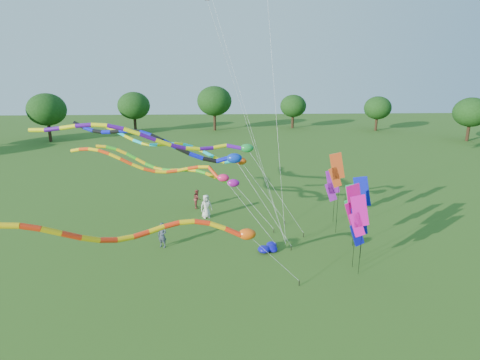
{
  "coord_description": "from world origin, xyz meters",
  "views": [
    {
      "loc": [
        -1.61,
        -19.7,
        11.43
      ],
      "look_at": [
        -0.5,
        3.54,
        4.8
      ],
      "focal_mm": 30.0,
      "sensor_mm": 36.0,
      "label": 1
    }
  ],
  "objects_px": {
    "tube_kite_orange": "(166,167)",
    "person_a": "(206,206)",
    "person_b": "(162,235)",
    "person_c": "(197,199)",
    "blue_nylon_heap": "(266,249)",
    "tube_kite_red": "(169,232)"
  },
  "relations": [
    {
      "from": "tube_kite_red",
      "to": "person_b",
      "type": "bearing_deg",
      "value": 86.1
    },
    {
      "from": "blue_nylon_heap",
      "to": "person_c",
      "type": "xyz_separation_m",
      "value": [
        -4.84,
        8.5,
        0.59
      ]
    },
    {
      "from": "tube_kite_red",
      "to": "person_b",
      "type": "relative_size",
      "value": 7.57
    },
    {
      "from": "person_b",
      "to": "person_c",
      "type": "bearing_deg",
      "value": 99.52
    },
    {
      "from": "tube_kite_orange",
      "to": "person_b",
      "type": "xyz_separation_m",
      "value": [
        -0.35,
        -0.79,
        -4.38
      ]
    },
    {
      "from": "tube_kite_orange",
      "to": "blue_nylon_heap",
      "type": "bearing_deg",
      "value": -4.5
    },
    {
      "from": "tube_kite_red",
      "to": "person_c",
      "type": "height_order",
      "value": "tube_kite_red"
    },
    {
      "from": "tube_kite_orange",
      "to": "person_a",
      "type": "bearing_deg",
      "value": 73.1
    },
    {
      "from": "person_c",
      "to": "person_b",
      "type": "bearing_deg",
      "value": 160.2
    },
    {
      "from": "blue_nylon_heap",
      "to": "person_a",
      "type": "distance_m",
      "value": 7.38
    },
    {
      "from": "tube_kite_orange",
      "to": "person_c",
      "type": "xyz_separation_m",
      "value": [
        1.49,
        6.76,
        -4.44
      ]
    },
    {
      "from": "tube_kite_orange",
      "to": "person_a",
      "type": "relative_size",
      "value": 7.02
    },
    {
      "from": "person_a",
      "to": "tube_kite_red",
      "type": "bearing_deg",
      "value": -118.42
    },
    {
      "from": "blue_nylon_heap",
      "to": "person_a",
      "type": "xyz_separation_m",
      "value": [
        -4.01,
        6.15,
        0.74
      ]
    },
    {
      "from": "person_a",
      "to": "person_b",
      "type": "height_order",
      "value": "person_a"
    },
    {
      "from": "tube_kite_orange",
      "to": "blue_nylon_heap",
      "type": "distance_m",
      "value": 8.27
    },
    {
      "from": "tube_kite_orange",
      "to": "person_a",
      "type": "height_order",
      "value": "tube_kite_orange"
    },
    {
      "from": "person_a",
      "to": "person_c",
      "type": "relative_size",
      "value": 1.19
    },
    {
      "from": "person_a",
      "to": "blue_nylon_heap",
      "type": "bearing_deg",
      "value": -79.35
    },
    {
      "from": "person_b",
      "to": "tube_kite_orange",
      "type": "bearing_deg",
      "value": 89.32
    },
    {
      "from": "person_a",
      "to": "person_c",
      "type": "xyz_separation_m",
      "value": [
        -0.83,
        2.35,
        -0.15
      ]
    },
    {
      "from": "blue_nylon_heap",
      "to": "person_a",
      "type": "relative_size",
      "value": 0.56
    }
  ]
}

